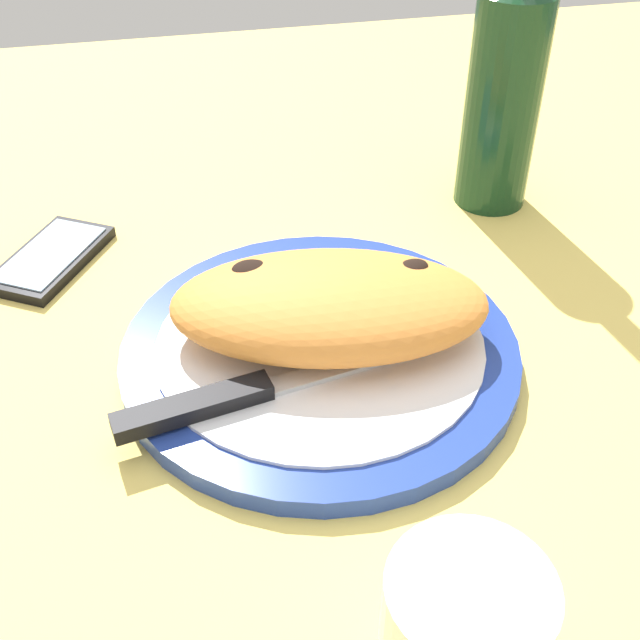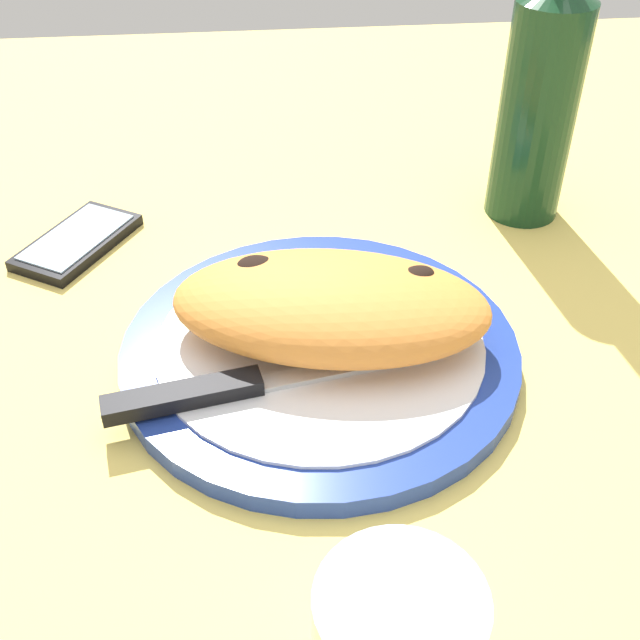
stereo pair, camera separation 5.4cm
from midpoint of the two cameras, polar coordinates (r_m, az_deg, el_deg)
ground_plane at (r=61.84cm, az=2.50°, el=-3.97°), size 150.00×150.00×3.00cm
plate at (r=60.25cm, az=2.57°, el=-2.30°), size 29.99×29.99×1.85cm
calzone at (r=58.59cm, az=3.41°, el=0.96°), size 25.65×17.18×5.42cm
fork at (r=63.21cm, az=-1.53°, el=1.35°), size 15.45×4.97×0.40cm
knife at (r=55.13cm, az=-4.10°, el=-5.01°), size 23.79×6.34×1.20cm
smartphone at (r=75.51cm, az=-15.07°, el=5.39°), size 11.35×13.26×1.16cm
wine_bottle at (r=76.82cm, az=17.52°, el=14.93°), size 6.97×6.97×29.63cm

